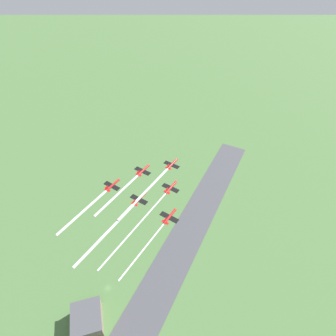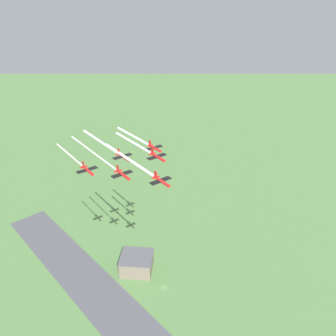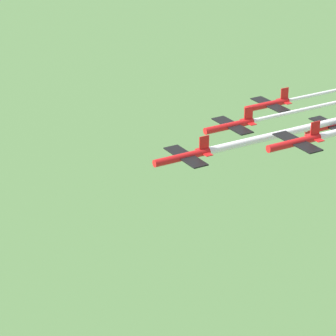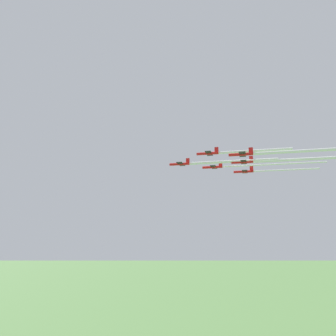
{
  "view_description": "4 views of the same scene",
  "coord_description": "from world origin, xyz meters",
  "px_view_note": "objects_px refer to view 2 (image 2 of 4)",
  "views": [
    {
      "loc": [
        110.82,
        24.98,
        232.3
      ],
      "look_at": [
        -6.3,
        56.77,
        123.27
      ],
      "focal_mm": 28.0,
      "sensor_mm": 36.0,
      "label": 1
    },
    {
      "loc": [
        -18.65,
        180.97,
        195.26
      ],
      "look_at": [
        -7.6,
        52.83,
        130.0
      ],
      "focal_mm": 35.0,
      "sensor_mm": 36.0,
      "label": 2
    },
    {
      "loc": [
        -128.42,
        36.45,
        180.46
      ],
      "look_at": [
        -5.37,
        61.63,
        124.47
      ],
      "focal_mm": 85.0,
      "sensor_mm": 36.0,
      "label": 3
    },
    {
      "loc": [
        -105.71,
        -80.56,
        91.98
      ],
      "look_at": [
        -10.13,
        63.26,
        124.72
      ],
      "focal_mm": 35.0,
      "sensor_mm": 36.0,
      "label": 4
    }
  ],
  "objects_px": {
    "jet_3": "(154,148)",
    "jet_5": "(87,170)",
    "hangar": "(137,263)",
    "jet_4": "(123,156)",
    "jet_1": "(157,157)",
    "jet_0": "(161,181)",
    "jet_2": "(122,174)"
  },
  "relations": [
    {
      "from": "jet_0",
      "to": "jet_1",
      "type": "xyz_separation_m",
      "value": [
        3.79,
        -18.65,
        2.67
      ]
    },
    {
      "from": "jet_3",
      "to": "jet_4",
      "type": "distance_m",
      "value": 19.3
    },
    {
      "from": "jet_4",
      "to": "hangar",
      "type": "bearing_deg",
      "value": -124.27
    },
    {
      "from": "jet_1",
      "to": "jet_2",
      "type": "height_order",
      "value": "jet_1"
    },
    {
      "from": "hangar",
      "to": "jet_0",
      "type": "distance_m",
      "value": 144.51
    },
    {
      "from": "hangar",
      "to": "jet_0",
      "type": "xyz_separation_m",
      "value": [
        -28.87,
        75.77,
        119.62
      ]
    },
    {
      "from": "jet_2",
      "to": "jet_5",
      "type": "relative_size",
      "value": 1.0
    },
    {
      "from": "jet_1",
      "to": "jet_3",
      "type": "distance_m",
      "value": 19.37
    },
    {
      "from": "jet_1",
      "to": "jet_3",
      "type": "xyz_separation_m",
      "value": [
        3.79,
        -18.65,
        -3.61
      ]
    },
    {
      "from": "jet_5",
      "to": "hangar",
      "type": "bearing_deg",
      "value": -138.54
    },
    {
      "from": "jet_3",
      "to": "jet_5",
      "type": "bearing_deg",
      "value": 0.0
    },
    {
      "from": "hangar",
      "to": "jet_1",
      "type": "relative_size",
      "value": 2.68
    },
    {
      "from": "jet_1",
      "to": "jet_4",
      "type": "relative_size",
      "value": 1.0
    },
    {
      "from": "jet_3",
      "to": "jet_4",
      "type": "height_order",
      "value": "jet_4"
    },
    {
      "from": "jet_0",
      "to": "jet_2",
      "type": "xyz_separation_m",
      "value": [
        18.14,
        -5.75,
        -0.67
      ]
    },
    {
      "from": "hangar",
      "to": "jet_2",
      "type": "bearing_deg",
      "value": 98.71
    },
    {
      "from": "jet_1",
      "to": "jet_2",
      "type": "xyz_separation_m",
      "value": [
        14.35,
        12.9,
        -3.34
      ]
    },
    {
      "from": "jet_0",
      "to": "jet_5",
      "type": "relative_size",
      "value": 1.0
    },
    {
      "from": "hangar",
      "to": "jet_5",
      "type": "bearing_deg",
      "value": 83.41
    },
    {
      "from": "jet_0",
      "to": "jet_3",
      "type": "height_order",
      "value": "jet_0"
    },
    {
      "from": "jet_2",
      "to": "jet_4",
      "type": "height_order",
      "value": "jet_4"
    },
    {
      "from": "jet_1",
      "to": "hangar",
      "type": "bearing_deg",
      "value": -108.26
    },
    {
      "from": "jet_0",
      "to": "jet_3",
      "type": "distance_m",
      "value": 38.08
    },
    {
      "from": "jet_3",
      "to": "hangar",
      "type": "bearing_deg",
      "value": -103.0
    },
    {
      "from": "hangar",
      "to": "jet_4",
      "type": "bearing_deg",
      "value": 97.68
    },
    {
      "from": "jet_1",
      "to": "jet_3",
      "type": "bearing_deg",
      "value": -120.47
    },
    {
      "from": "jet_5",
      "to": "jet_1",
      "type": "bearing_deg",
      "value": 150.46
    },
    {
      "from": "jet_1",
      "to": "jet_3",
      "type": "height_order",
      "value": "jet_1"
    },
    {
      "from": "jet_2",
      "to": "jet_1",
      "type": "bearing_deg",
      "value": -180.0
    },
    {
      "from": "jet_0",
      "to": "jet_4",
      "type": "xyz_separation_m",
      "value": [
        21.94,
        -24.4,
        -0.63
      ]
    },
    {
      "from": "jet_0",
      "to": "jet_4",
      "type": "height_order",
      "value": "jet_0"
    },
    {
      "from": "jet_4",
      "to": "jet_5",
      "type": "relative_size",
      "value": 1.0
    }
  ]
}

